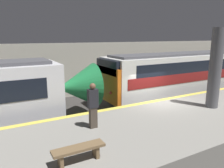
{
  "coord_description": "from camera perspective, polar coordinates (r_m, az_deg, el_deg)",
  "views": [
    {
      "loc": [
        -7.95,
        -9.03,
        4.62
      ],
      "look_at": [
        -2.43,
        0.98,
        2.1
      ],
      "focal_mm": 35.0,
      "sensor_mm": 36.0,
      "label": 1
    }
  ],
  "objects": [
    {
      "name": "ground_plane",
      "position": [
        12.89,
        11.77,
        -8.87
      ],
      "size": [
        120.0,
        120.0,
        0.0
      ],
      "primitive_type": "plane",
      "color": "#33302D"
    },
    {
      "name": "platform",
      "position": [
        11.05,
        20.47,
        -9.89
      ],
      "size": [
        40.0,
        5.01,
        1.16
      ],
      "color": "gray",
      "rests_on": "ground"
    },
    {
      "name": "station_rear_barrier",
      "position": [
        18.03,
        -2.42,
        4.25
      ],
      "size": [
        50.0,
        0.15,
        4.12
      ],
      "color": "#B2AD9E",
      "rests_on": "ground"
    },
    {
      "name": "support_pillar_near",
      "position": [
        11.68,
        25.36,
        3.65
      ],
      "size": [
        0.58,
        0.58,
        3.87
      ],
      "color": "#56565B",
      "rests_on": "platform"
    },
    {
      "name": "train_boxy",
      "position": [
        19.6,
        24.64,
        2.93
      ],
      "size": [
        19.58,
        2.91,
        3.44
      ],
      "color": "black",
      "rests_on": "ground"
    },
    {
      "name": "person_waiting",
      "position": [
        8.34,
        -5.0,
        -5.34
      ],
      "size": [
        0.38,
        0.24,
        1.76
      ],
      "color": "#473D33",
      "rests_on": "platform"
    },
    {
      "name": "platform_bench",
      "position": [
        6.46,
        -8.7,
        -16.8
      ],
      "size": [
        1.5,
        0.4,
        0.45
      ],
      "color": "brown",
      "rests_on": "platform"
    }
  ]
}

